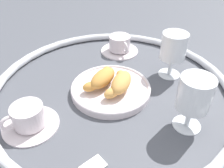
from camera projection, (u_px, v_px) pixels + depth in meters
name	position (u px, v px, depth m)	size (l,w,h in m)	color
ground_plane	(112.00, 90.00, 0.68)	(2.20, 2.20, 0.00)	#4C4F56
table_chrome_rim	(112.00, 87.00, 0.67)	(0.69, 0.69, 0.02)	silver
pastry_plate	(112.00, 89.00, 0.67)	(0.23, 0.23, 0.02)	silver
croissant_large	(120.00, 83.00, 0.64)	(0.13, 0.08, 0.04)	#D6994C
croissant_small	(102.00, 78.00, 0.66)	(0.14, 0.06, 0.04)	#CC893D
coffee_cup_near	(120.00, 45.00, 0.85)	(0.14, 0.14, 0.06)	silver
coffee_cup_far	(28.00, 118.00, 0.55)	(0.14, 0.14, 0.06)	silver
juice_glass_left	(194.00, 96.00, 0.51)	(0.08, 0.08, 0.14)	white
juice_glass_right	(174.00, 48.00, 0.69)	(0.08, 0.08, 0.14)	white
sugar_packet	(93.00, 166.00, 0.48)	(0.05, 0.03, 0.01)	white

